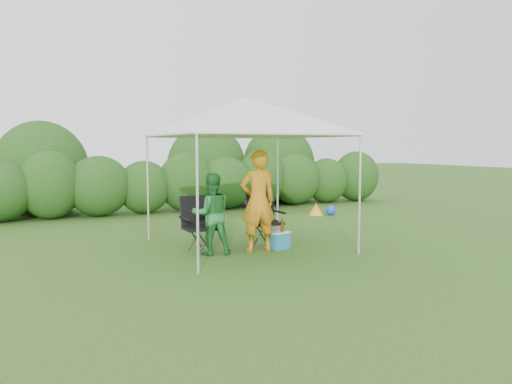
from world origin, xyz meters
name	(u,v)px	position (x,y,z in m)	size (l,w,h in m)	color
ground	(258,252)	(0.00, 0.00, 0.00)	(70.00, 70.00, 0.00)	#38601E
hedge	(167,184)	(0.04, 6.00, 0.83)	(15.17, 1.53, 1.80)	#265219
canopy	(246,117)	(0.00, 0.50, 2.46)	(3.10, 3.10, 2.83)	silver
chair_right	(264,216)	(0.36, 0.47, 0.58)	(0.64, 0.58, 1.02)	black
chair_left	(198,220)	(-0.97, 0.48, 0.57)	(0.63, 0.57, 1.01)	black
man	(258,201)	(0.03, 0.05, 0.92)	(0.67, 0.44, 1.85)	orange
woman	(211,214)	(-0.83, 0.16, 0.72)	(0.70, 0.54, 1.44)	#277833
cooler	(279,240)	(0.46, 0.06, 0.16)	(0.44, 0.36, 0.32)	teal
bottle	(282,225)	(0.52, 0.02, 0.45)	(0.07, 0.07, 0.26)	#592D0C
lawn_toy	(320,209)	(3.67, 3.52, 0.16)	(0.68, 0.56, 0.34)	yellow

